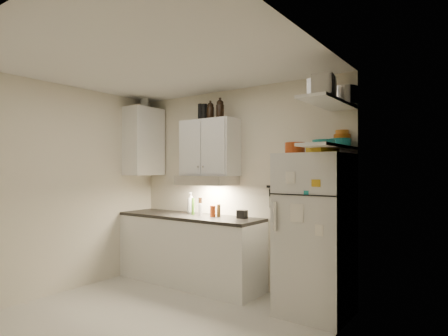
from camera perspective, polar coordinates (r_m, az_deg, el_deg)
The scene contains 36 objects.
floor at distance 4.11m, azimuth -11.02°, elevation -22.23°, with size 3.20×3.00×0.02m, color beige.
ceiling at distance 3.97m, azimuth -10.97°, elevation 15.54°, with size 3.20×3.00×0.02m, color silver.
back_wall at distance 4.98m, azimuth 1.75°, elevation -2.92°, with size 3.20×0.02×2.60m, color beige.
left_wall at distance 5.11m, azimuth -23.49°, elevation -2.83°, with size 0.02×3.00×2.60m, color beige.
right_wall at distance 2.88m, azimuth 11.68°, elevation -4.80°, with size 0.02×3.00×2.60m, color beige.
base_cabinet at distance 5.18m, azimuth -5.39°, elevation -12.42°, with size 2.10×0.60×0.88m, color white.
countertop at distance 5.10m, azimuth -5.39°, elevation -7.36°, with size 2.10×0.62×0.04m, color black.
upper_cabinet at distance 5.02m, azimuth -2.21°, elevation 3.09°, with size 0.80×0.33×0.75m, color white.
side_cabinet at distance 5.70m, azimuth -12.12°, elevation 3.95°, with size 0.33×0.55×1.00m, color white.
range_hood at distance 4.96m, azimuth -2.67°, elevation -1.89°, with size 0.76×0.46×0.12m, color silver.
fridge at distance 4.13m, azimuth 13.69°, elevation -9.72°, with size 0.70×0.68×1.70m, color silver.
shelf_hi at distance 3.94m, azimuth 15.66°, elevation 9.55°, with size 0.30×0.95×0.03m, color white.
shelf_lo at distance 3.89m, azimuth 15.67°, elevation 3.15°, with size 0.30×0.95×0.03m, color white.
knife_strip at distance 4.61m, azimuth 8.84°, elevation -2.88°, with size 0.42×0.02×0.03m, color black.
dutch_oven at distance 4.12m, azimuth 10.74°, elevation 2.97°, with size 0.21×0.21×0.12m, color #A13912.
book_stack at distance 3.88m, azimuth 14.78°, elevation 2.91°, with size 0.21×0.26×0.09m, color gold.
spice_jar at distance 4.08m, azimuth 14.11°, elevation 2.74°, with size 0.05×0.05×0.09m, color silver.
stock_pot at distance 4.23m, azimuth 17.92°, elevation 10.38°, with size 0.27×0.27×0.19m, color silver.
tin_a at distance 3.84m, azimuth 14.67°, elevation 11.63°, with size 0.21×0.19×0.21m, color #AAAAAD.
tin_b at distance 3.65m, azimuth 14.90°, elevation 12.09°, with size 0.19×0.19×0.19m, color #AAAAAD.
bowl_teal at distance 4.24m, azimuth 17.27°, elevation 3.68°, with size 0.23×0.23×0.09m, color #16787C.
bowl_orange at distance 4.33m, azimuth 17.56°, elevation 4.56°, with size 0.18×0.18×0.05m, color #B85911.
bowl_yellow at distance 4.33m, azimuth 17.55°, elevation 5.22°, with size 0.14×0.14×0.05m, color orange.
plates at distance 3.90m, azimuth 14.92°, elevation 3.76°, with size 0.22×0.22×0.06m, color #16787C.
growler_a at distance 4.98m, azimuth -2.08°, elevation 8.75°, with size 0.09×0.09×0.22m, color black, non-canonical shape.
growler_b at distance 4.89m, azimuth -0.60°, elevation 9.03°, with size 0.10×0.10×0.24m, color black, non-canonical shape.
thermos_a at distance 5.17m, azimuth -3.00°, elevation 8.46°, with size 0.08×0.08×0.23m, color black.
thermos_b at distance 5.25m, azimuth -3.54°, elevation 8.40°, with size 0.08×0.08×0.24m, color black.
side_jar at distance 5.83m, azimuth -12.03°, elevation 9.59°, with size 0.12×0.12×0.16m, color silver.
soap_bottle at distance 5.25m, azimuth -5.06°, elevation -5.15°, with size 0.13×0.13×0.33m, color white.
pepper_mill at distance 4.88m, azimuth -0.83°, elevation -6.49°, with size 0.05×0.05×0.16m, color brown.
oil_bottle at distance 5.11m, azimuth -4.75°, elevation -5.85°, with size 0.04×0.04×0.23m, color #305916.
vinegar_bottle at distance 5.04m, azimuth -3.65°, elevation -5.87°, with size 0.05×0.05×0.24m, color black.
clear_bottle at distance 4.98m, azimuth -3.62°, elevation -6.37°, with size 0.05×0.05×0.16m, color silver.
red_jar at distance 4.86m, azimuth -1.73°, elevation -6.61°, with size 0.07×0.07×0.15m, color #A13912.
caddy at distance 4.72m, azimuth 2.77°, elevation -7.06°, with size 0.12×0.09×0.10m, color black.
Camera 1 is at (2.78, -2.62, 1.52)m, focal length 30.00 mm.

